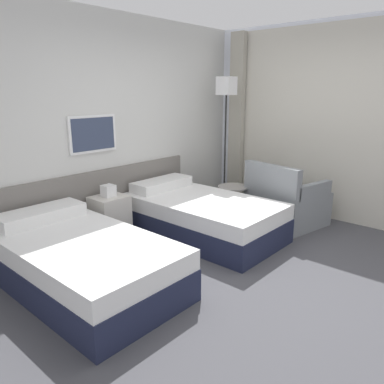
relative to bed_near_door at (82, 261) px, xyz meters
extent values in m
plane|color=#47474C|center=(1.34, -1.04, -0.25)|extent=(16.00, 16.00, 0.00)
cube|color=silver|center=(1.34, 1.02, 1.10)|extent=(10.00, 0.06, 2.70)
cube|color=slate|center=(0.86, 0.97, 0.16)|extent=(2.98, 0.04, 0.83)
cube|color=white|center=(0.86, 0.97, 1.03)|extent=(0.64, 0.03, 0.44)
cube|color=#333D56|center=(0.86, 0.96, 1.03)|extent=(0.58, 0.01, 0.38)
cube|color=white|center=(3.49, -1.28, 1.10)|extent=(0.06, 4.54, 2.70)
cube|color=beige|center=(3.44, -1.28, 1.07)|extent=(0.03, 4.17, 2.64)
cube|color=#A8A393|center=(3.36, 0.64, 1.07)|extent=(0.10, 0.24, 2.64)
cube|color=#1E233D|center=(0.00, -0.03, -0.10)|extent=(1.09, 1.94, 0.30)
cube|color=white|center=(0.00, -0.03, 0.14)|extent=(1.08, 1.92, 0.18)
cube|color=white|center=(0.00, 0.71, 0.30)|extent=(0.87, 0.34, 0.13)
cube|color=#1E233D|center=(1.73, -0.03, -0.10)|extent=(1.09, 1.94, 0.30)
cube|color=white|center=(1.73, -0.03, 0.14)|extent=(1.08, 1.92, 0.18)
cube|color=white|center=(1.73, 0.71, 0.30)|extent=(0.87, 0.34, 0.13)
cube|color=beige|center=(0.86, 0.73, 0.03)|extent=(0.40, 0.36, 0.55)
cube|color=white|center=(0.86, 0.73, 0.37)|extent=(0.14, 0.14, 0.14)
cylinder|color=black|center=(2.89, 0.51, -0.24)|extent=(0.24, 0.24, 0.02)
cylinder|color=black|center=(2.89, 0.51, 0.62)|extent=(0.02, 0.02, 1.70)
cube|color=white|center=(2.89, 0.51, 1.59)|extent=(0.23, 0.23, 0.26)
cylinder|color=gray|center=(2.49, 0.06, -0.24)|extent=(0.28, 0.28, 0.01)
cylinder|color=gray|center=(2.49, 0.06, -0.01)|extent=(0.05, 0.05, 0.45)
cylinder|color=gray|center=(2.49, 0.06, 0.22)|extent=(0.43, 0.43, 0.02)
cube|color=gray|center=(2.85, -0.60, -0.02)|extent=(0.96, 1.02, 0.46)
cube|color=gray|center=(2.50, -0.53, 0.41)|extent=(0.27, 0.88, 0.40)
cube|color=gray|center=(2.77, -0.98, 0.30)|extent=(0.69, 0.22, 0.18)
cube|color=gray|center=(2.92, -0.21, 0.30)|extent=(0.69, 0.22, 0.18)
camera|label=1|loc=(-1.70, -2.87, 1.54)|focal=35.00mm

